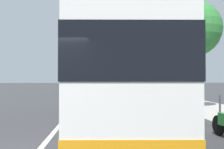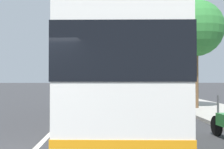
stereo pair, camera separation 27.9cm
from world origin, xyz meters
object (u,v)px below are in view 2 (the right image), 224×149
Objects in this scene: car_oncoming at (109,85)px; car_ahead_same_lane at (73,87)px; coach_bus at (119,76)px; car_far_distant at (83,84)px; roadside_tree_mid_block at (195,29)px; car_behind_bus at (113,87)px; utility_pole at (169,54)px.

car_ahead_same_lane is at bearing 154.83° from car_oncoming.
coach_bus reaches higher than car_far_distant.
car_behind_bus is at bearing 11.58° from roadside_tree_mid_block.
car_behind_bus is at bearing 15.57° from car_far_distant.
coach_bus is 6.66m from roadside_tree_mid_block.
car_far_distant is (13.79, 4.97, -0.02)m from car_behind_bus.
coach_bus is 2.90× the size of car_behind_bus.
car_behind_bus is at bearing 177.41° from car_oncoming.
car_far_distant is (2.82, 4.74, 0.02)m from car_oncoming.
coach_bus is 2.68× the size of car_far_distant.
roadside_tree_mid_block reaches higher than car_behind_bus.
roadside_tree_mid_block is at bearing 25.80° from car_ahead_same_lane.
coach_bus is 2.90× the size of car_ahead_same_lane.
utility_pole is (-9.95, -9.63, 3.25)m from car_ahead_same_lane.
car_ahead_same_lane reaches higher than car_far_distant.
car_ahead_same_lane is 14.22m from utility_pole.
car_far_distant is 26.85m from utility_pole.
coach_bus is 1.55× the size of utility_pole.
car_behind_bus is at bearing 22.90° from utility_pole.
car_far_distant is at bearing 21.21° from utility_pole.
car_behind_bus is 0.92× the size of car_far_distant.
roadside_tree_mid_block is at bearing -45.58° from coach_bus.
car_ahead_same_lane is at bearing -4.20° from car_far_distant.
car_ahead_same_lane is 0.53× the size of utility_pole.
car_behind_bus is 0.53× the size of utility_pole.
car_ahead_same_lane is (-14.90, -0.02, 0.00)m from car_far_distant.
car_oncoming is 12.97m from car_ahead_same_lane.
utility_pole is (-11.06, -4.67, 3.24)m from car_behind_bus.
utility_pole is at bearing 16.95° from car_far_distant.
car_far_distant is at bearing 55.41° from car_oncoming.
car_behind_bus is (-10.97, -0.24, 0.04)m from car_oncoming.
utility_pole is (-22.03, -4.91, 3.28)m from car_oncoming.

